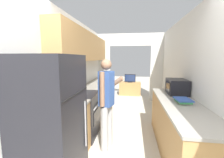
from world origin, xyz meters
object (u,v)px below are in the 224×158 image
at_px(person, 106,102).
at_px(microwave, 177,87).
at_px(refrigerator, 51,121).
at_px(book_stack, 183,101).
at_px(tv_cabinet, 130,89).
at_px(television, 130,78).
at_px(range_oven, 82,114).

distance_m(person, microwave, 1.48).
relative_size(refrigerator, person, 1.04).
bearing_deg(person, refrigerator, 163.34).
relative_size(refrigerator, book_stack, 5.13).
xyz_separation_m(refrigerator, tv_cabinet, (0.87, 4.81, -0.54)).
distance_m(refrigerator, tv_cabinet, 4.92).
relative_size(refrigerator, microwave, 3.31).
bearing_deg(television, range_oven, -104.11).
bearing_deg(refrigerator, book_stack, 24.43).
bearing_deg(microwave, television, 106.89).
xyz_separation_m(refrigerator, range_oven, (-0.03, 1.20, -0.37)).
bearing_deg(tv_cabinet, refrigerator, -100.20).
distance_m(range_oven, television, 3.69).
relative_size(person, television, 3.39).
bearing_deg(television, tv_cabinet, 90.00).
height_order(refrigerator, microwave, refrigerator).
xyz_separation_m(microwave, television, (-1.01, 3.31, -0.29)).
distance_m(microwave, television, 3.48).
bearing_deg(microwave, tv_cabinet, 106.69).
height_order(refrigerator, tv_cabinet, refrigerator).
height_order(range_oven, tv_cabinet, range_oven).
height_order(range_oven, book_stack, range_oven).
xyz_separation_m(refrigerator, person, (0.55, 0.81, 0.02)).
bearing_deg(range_oven, person, -34.15).
bearing_deg(refrigerator, person, 55.51).
bearing_deg(tv_cabinet, book_stack, -76.79).
bearing_deg(refrigerator, television, 79.71).
distance_m(refrigerator, range_oven, 1.26).
height_order(book_stack, tv_cabinet, book_stack).
bearing_deg(range_oven, refrigerator, -88.52).
height_order(tv_cabinet, television, television).
relative_size(range_oven, microwave, 2.06).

